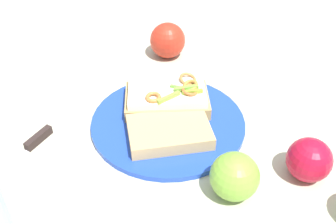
{
  "coord_description": "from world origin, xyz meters",
  "views": [
    {
      "loc": [
        -0.04,
        0.56,
        0.48
      ],
      "look_at": [
        0.0,
        0.0,
        0.03
      ],
      "focal_mm": 41.65,
      "sensor_mm": 36.0,
      "label": 1
    }
  ],
  "objects_px": {
    "apple_0": "(235,176)",
    "apple_3": "(309,160)",
    "apple_1": "(168,40)",
    "sandwich": "(168,97)",
    "knife": "(33,143)",
    "plate": "(168,122)",
    "bread_slice_side": "(169,132)"
  },
  "relations": [
    {
      "from": "apple_0",
      "to": "apple_3",
      "type": "xyz_separation_m",
      "value": [
        -0.12,
        -0.04,
        -0.0
      ]
    },
    {
      "from": "apple_1",
      "to": "apple_0",
      "type": "bearing_deg",
      "value": 107.32
    },
    {
      "from": "sandwich",
      "to": "apple_0",
      "type": "xyz_separation_m",
      "value": [
        -0.11,
        0.2,
        0.01
      ]
    },
    {
      "from": "apple_0",
      "to": "knife",
      "type": "bearing_deg",
      "value": -13.64
    },
    {
      "from": "plate",
      "to": "apple_0",
      "type": "relative_size",
      "value": 3.8
    },
    {
      "from": "sandwich",
      "to": "apple_3",
      "type": "distance_m",
      "value": 0.28
    },
    {
      "from": "knife",
      "to": "sandwich",
      "type": "bearing_deg",
      "value": 142.94
    },
    {
      "from": "apple_1",
      "to": "plate",
      "type": "bearing_deg",
      "value": 93.9
    },
    {
      "from": "plate",
      "to": "apple_3",
      "type": "xyz_separation_m",
      "value": [
        -0.23,
        0.11,
        0.03
      ]
    },
    {
      "from": "plate",
      "to": "apple_3",
      "type": "relative_size",
      "value": 4.01
    },
    {
      "from": "plate",
      "to": "apple_3",
      "type": "bearing_deg",
      "value": 153.9
    },
    {
      "from": "apple_1",
      "to": "knife",
      "type": "relative_size",
      "value": 0.68
    },
    {
      "from": "apple_3",
      "to": "knife",
      "type": "distance_m",
      "value": 0.47
    },
    {
      "from": "plate",
      "to": "sandwich",
      "type": "distance_m",
      "value": 0.05
    },
    {
      "from": "apple_0",
      "to": "knife",
      "type": "relative_size",
      "value": 0.62
    },
    {
      "from": "sandwich",
      "to": "apple_3",
      "type": "height_order",
      "value": "apple_3"
    },
    {
      "from": "apple_0",
      "to": "plate",
      "type": "bearing_deg",
      "value": -54.93
    },
    {
      "from": "apple_1",
      "to": "apple_3",
      "type": "xyz_separation_m",
      "value": [
        -0.25,
        0.37,
        -0.01
      ]
    },
    {
      "from": "apple_3",
      "to": "knife",
      "type": "bearing_deg",
      "value": -4.83
    },
    {
      "from": "bread_slice_side",
      "to": "sandwich",
      "type": "bearing_deg",
      "value": 81.51
    },
    {
      "from": "bread_slice_side",
      "to": "apple_0",
      "type": "xyz_separation_m",
      "value": [
        -0.11,
        0.11,
        0.02
      ]
    },
    {
      "from": "apple_3",
      "to": "apple_0",
      "type": "bearing_deg",
      "value": 20.19
    },
    {
      "from": "sandwich",
      "to": "apple_3",
      "type": "bearing_deg",
      "value": -40.53
    },
    {
      "from": "plate",
      "to": "apple_0",
      "type": "distance_m",
      "value": 0.2
    },
    {
      "from": "sandwich",
      "to": "apple_3",
      "type": "xyz_separation_m",
      "value": [
        -0.23,
        0.16,
        0.01
      ]
    },
    {
      "from": "sandwich",
      "to": "bread_slice_side",
      "type": "distance_m",
      "value": 0.09
    },
    {
      "from": "sandwich",
      "to": "apple_1",
      "type": "distance_m",
      "value": 0.21
    },
    {
      "from": "plate",
      "to": "knife",
      "type": "distance_m",
      "value": 0.25
    },
    {
      "from": "apple_1",
      "to": "knife",
      "type": "height_order",
      "value": "apple_1"
    },
    {
      "from": "plate",
      "to": "sandwich",
      "type": "bearing_deg",
      "value": -85.37
    },
    {
      "from": "apple_1",
      "to": "knife",
      "type": "xyz_separation_m",
      "value": [
        0.22,
        0.33,
        -0.03
      ]
    },
    {
      "from": "bread_slice_side",
      "to": "knife",
      "type": "bearing_deg",
      "value": 172.65
    }
  ]
}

